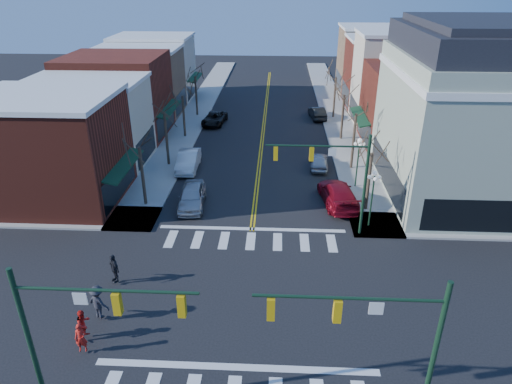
# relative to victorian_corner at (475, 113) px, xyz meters

# --- Properties ---
(ground) EXTENTS (160.00, 160.00, 0.00)m
(ground) POSITION_rel_victorian_corner_xyz_m (-16.50, -14.50, -6.66)
(ground) COLOR black
(ground) RESTS_ON ground
(sidewalk_left) EXTENTS (3.50, 70.00, 0.15)m
(sidewalk_left) POSITION_rel_victorian_corner_xyz_m (-25.25, 5.50, -6.58)
(sidewalk_left) COLOR #9E9B93
(sidewalk_left) RESTS_ON ground
(sidewalk_right) EXTENTS (3.50, 70.00, 0.15)m
(sidewalk_right) POSITION_rel_victorian_corner_xyz_m (-7.75, 5.50, -6.58)
(sidewalk_right) COLOR #9E9B93
(sidewalk_right) RESTS_ON ground
(bldg_left_brick_a) EXTENTS (10.00, 8.50, 8.00)m
(bldg_left_brick_a) POSITION_rel_victorian_corner_xyz_m (-32.00, -2.75, -2.66)
(bldg_left_brick_a) COLOR maroon
(bldg_left_brick_a) RESTS_ON ground
(bldg_left_stucco_a) EXTENTS (10.00, 7.00, 7.50)m
(bldg_left_stucco_a) POSITION_rel_victorian_corner_xyz_m (-32.00, 5.00, -2.91)
(bldg_left_stucco_a) COLOR beige
(bldg_left_stucco_a) RESTS_ON ground
(bldg_left_brick_b) EXTENTS (10.00, 9.00, 8.50)m
(bldg_left_brick_b) POSITION_rel_victorian_corner_xyz_m (-32.00, 13.00, -2.41)
(bldg_left_brick_b) COLOR maroon
(bldg_left_brick_b) RESTS_ON ground
(bldg_left_tan) EXTENTS (10.00, 7.50, 7.80)m
(bldg_left_tan) POSITION_rel_victorian_corner_xyz_m (-32.00, 21.25, -2.76)
(bldg_left_tan) COLOR #9E7957
(bldg_left_tan) RESTS_ON ground
(bldg_left_stucco_b) EXTENTS (10.00, 8.00, 8.20)m
(bldg_left_stucco_b) POSITION_rel_victorian_corner_xyz_m (-32.00, 29.00, -2.56)
(bldg_left_stucco_b) COLOR beige
(bldg_left_stucco_b) RESTS_ON ground
(bldg_right_brick_a) EXTENTS (10.00, 8.50, 8.00)m
(bldg_right_brick_a) POSITION_rel_victorian_corner_xyz_m (-1.00, 11.25, -2.66)
(bldg_right_brick_a) COLOR maroon
(bldg_right_brick_a) RESTS_ON ground
(bldg_right_stucco) EXTENTS (10.00, 7.00, 10.00)m
(bldg_right_stucco) POSITION_rel_victorian_corner_xyz_m (-1.00, 19.00, -1.66)
(bldg_right_stucco) COLOR beige
(bldg_right_stucco) RESTS_ON ground
(bldg_right_brick_b) EXTENTS (10.00, 8.00, 8.50)m
(bldg_right_brick_b) POSITION_rel_victorian_corner_xyz_m (-1.00, 26.50, -2.41)
(bldg_right_brick_b) COLOR maroon
(bldg_right_brick_b) RESTS_ON ground
(bldg_right_tan) EXTENTS (10.00, 8.00, 9.00)m
(bldg_right_tan) POSITION_rel_victorian_corner_xyz_m (-1.00, 34.50, -2.16)
(bldg_right_tan) COLOR #9E7957
(bldg_right_tan) RESTS_ON ground
(victorian_corner) EXTENTS (12.25, 14.25, 13.30)m
(victorian_corner) POSITION_rel_victorian_corner_xyz_m (0.00, 0.00, 0.00)
(victorian_corner) COLOR #9BA791
(victorian_corner) RESTS_ON ground
(traffic_mast_near_left) EXTENTS (6.60, 0.28, 7.20)m
(traffic_mast_near_left) POSITION_rel_victorian_corner_xyz_m (-22.05, -21.90, -1.95)
(traffic_mast_near_left) COLOR #14331E
(traffic_mast_near_left) RESTS_ON ground
(traffic_mast_near_right) EXTENTS (6.60, 0.28, 7.20)m
(traffic_mast_near_right) POSITION_rel_victorian_corner_xyz_m (-10.95, -21.90, -1.95)
(traffic_mast_near_right) COLOR #14331E
(traffic_mast_near_right) RESTS_ON ground
(traffic_mast_far_right) EXTENTS (6.60, 0.28, 7.20)m
(traffic_mast_far_right) POSITION_rel_victorian_corner_xyz_m (-10.95, -7.10, -1.95)
(traffic_mast_far_right) COLOR #14331E
(traffic_mast_far_right) RESTS_ON ground
(lamppost_corner) EXTENTS (0.36, 0.36, 4.33)m
(lamppost_corner) POSITION_rel_victorian_corner_xyz_m (-8.30, -6.00, -3.70)
(lamppost_corner) COLOR #14331E
(lamppost_corner) RESTS_ON ground
(lamppost_midblock) EXTENTS (0.36, 0.36, 4.33)m
(lamppost_midblock) POSITION_rel_victorian_corner_xyz_m (-8.30, 0.50, -3.70)
(lamppost_midblock) COLOR #14331E
(lamppost_midblock) RESTS_ON ground
(tree_left_a) EXTENTS (0.24, 0.24, 4.76)m
(tree_left_a) POSITION_rel_victorian_corner_xyz_m (-24.90, -3.50, -4.28)
(tree_left_a) COLOR #382B21
(tree_left_a) RESTS_ON ground
(tree_left_b) EXTENTS (0.24, 0.24, 5.04)m
(tree_left_b) POSITION_rel_victorian_corner_xyz_m (-24.90, 4.50, -4.14)
(tree_left_b) COLOR #382B21
(tree_left_b) RESTS_ON ground
(tree_left_c) EXTENTS (0.24, 0.24, 4.55)m
(tree_left_c) POSITION_rel_victorian_corner_xyz_m (-24.90, 12.50, -4.38)
(tree_left_c) COLOR #382B21
(tree_left_c) RESTS_ON ground
(tree_left_d) EXTENTS (0.24, 0.24, 4.90)m
(tree_left_d) POSITION_rel_victorian_corner_xyz_m (-24.90, 20.50, -4.21)
(tree_left_d) COLOR #382B21
(tree_left_d) RESTS_ON ground
(tree_right_a) EXTENTS (0.24, 0.24, 4.62)m
(tree_right_a) POSITION_rel_victorian_corner_xyz_m (-8.10, -3.50, -4.35)
(tree_right_a) COLOR #382B21
(tree_right_a) RESTS_ON ground
(tree_right_b) EXTENTS (0.24, 0.24, 5.18)m
(tree_right_b) POSITION_rel_victorian_corner_xyz_m (-8.10, 4.50, -4.07)
(tree_right_b) COLOR #382B21
(tree_right_b) RESTS_ON ground
(tree_right_c) EXTENTS (0.24, 0.24, 4.83)m
(tree_right_c) POSITION_rel_victorian_corner_xyz_m (-8.10, 12.50, -4.24)
(tree_right_c) COLOR #382B21
(tree_right_c) RESTS_ON ground
(tree_right_d) EXTENTS (0.24, 0.24, 4.97)m
(tree_right_d) POSITION_rel_victorian_corner_xyz_m (-8.10, 20.50, -4.17)
(tree_right_d) COLOR #382B21
(tree_right_d) RESTS_ON ground
(car_left_near) EXTENTS (2.28, 4.96, 1.65)m
(car_left_near) POSITION_rel_victorian_corner_xyz_m (-21.30, -3.44, -5.83)
(car_left_near) COLOR #ACADB1
(car_left_near) RESTS_ON ground
(car_left_mid) EXTENTS (1.87, 5.03, 1.64)m
(car_left_mid) POSITION_rel_victorian_corner_xyz_m (-22.90, 3.70, -5.84)
(car_left_mid) COLOR silver
(car_left_mid) RESTS_ON ground
(car_left_far) EXTENTS (2.81, 5.16, 1.37)m
(car_left_far) POSITION_rel_victorian_corner_xyz_m (-22.31, 17.26, -5.97)
(car_left_far) COLOR black
(car_left_far) RESTS_ON ground
(car_right_near) EXTENTS (3.06, 6.04, 1.68)m
(car_right_near) POSITION_rel_victorian_corner_xyz_m (-10.10, -2.52, -5.82)
(car_right_near) COLOR maroon
(car_right_near) RESTS_ON ground
(car_right_mid) EXTENTS (1.87, 4.07, 1.35)m
(car_right_mid) POSITION_rel_victorian_corner_xyz_m (-11.01, 4.60, -5.98)
(car_right_mid) COLOR #B5B6BB
(car_right_mid) RESTS_ON ground
(car_right_far) EXTENTS (2.12, 4.56, 1.45)m
(car_right_far) POSITION_rel_victorian_corner_xyz_m (-10.10, 20.14, -5.93)
(car_right_far) COLOR black
(car_right_far) RESTS_ON ground
(pedestrian_red_a) EXTENTS (0.61, 0.45, 1.53)m
(pedestrian_red_a) POSITION_rel_victorian_corner_xyz_m (-23.80, -18.58, -5.74)
(pedestrian_red_a) COLOR red
(pedestrian_red_a) RESTS_ON sidewalk_left
(pedestrian_red_b) EXTENTS (0.85, 0.94, 1.59)m
(pedestrian_red_b) POSITION_rel_victorian_corner_xyz_m (-24.03, -17.69, -5.71)
(pedestrian_red_b) COLOR red
(pedestrian_red_b) RESTS_ON sidewalk_left
(pedestrian_dark_a) EXTENTS (1.04, 1.04, 1.78)m
(pedestrian_dark_a) POSITION_rel_victorian_corner_xyz_m (-24.02, -13.21, -5.62)
(pedestrian_dark_a) COLOR black
(pedestrian_dark_a) RESTS_ON sidewalk_left
(pedestrian_dark_b) EXTENTS (1.41, 1.13, 1.91)m
(pedestrian_dark_b) POSITION_rel_victorian_corner_xyz_m (-23.81, -16.25, -5.55)
(pedestrian_dark_b) COLOR #212229
(pedestrian_dark_b) RESTS_ON sidewalk_left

